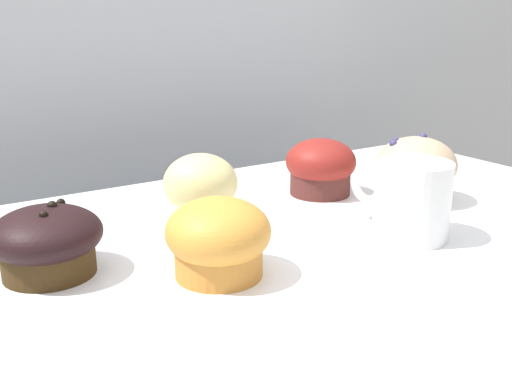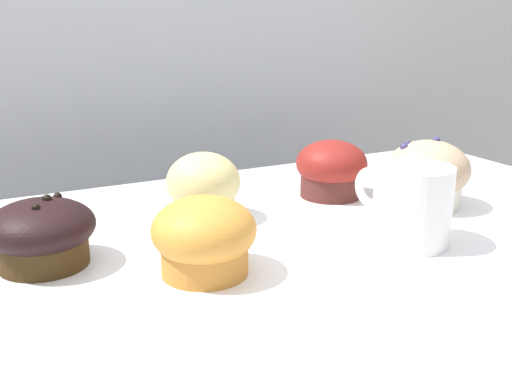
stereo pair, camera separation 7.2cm
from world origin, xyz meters
name	(u,v)px [view 1 (the left image)]	position (x,y,z in m)	size (l,w,h in m)	color
wall_back	(121,150)	(0.00, 0.60, 0.90)	(3.20, 0.10, 1.80)	#B2B7BC
muffin_front_center	(416,170)	(0.22, 0.03, 0.95)	(0.11, 0.11, 0.09)	silver
muffin_back_left	(218,239)	(-0.13, -0.04, 0.95)	(0.11, 0.11, 0.08)	#C97F31
muffin_back_right	(47,241)	(-0.27, 0.06, 0.94)	(0.11, 0.11, 0.07)	#392611
muffin_front_left	(321,167)	(0.13, 0.13, 0.95)	(0.10, 0.10, 0.08)	#4E231F
muffin_front_right	(201,189)	(-0.07, 0.12, 0.95)	(0.09, 0.09, 0.09)	silver
coffee_cup	(411,198)	(0.11, -0.06, 0.96)	(0.09, 0.13, 0.09)	white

